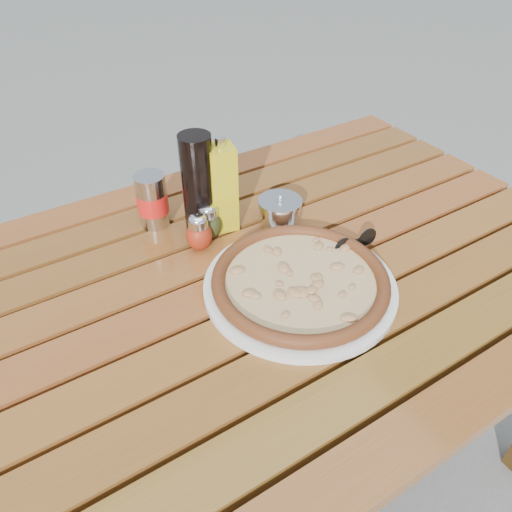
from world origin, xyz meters
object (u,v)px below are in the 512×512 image
table (261,301)px  olive_oil_cruet (222,188)px  pizza (300,280)px  plate (300,286)px  soda_can (152,201)px  dark_bottle (198,185)px  oregano_shaker (209,222)px  parmesan_tin (280,211)px  sunglasses (354,243)px  pepper_shaker (199,232)px

table → olive_oil_cruet: size_ratio=6.67×
table → pizza: 0.13m
plate → soda_can: soda_can is taller
plate → dark_bottle: bearing=103.8°
pizza → oregano_shaker: 0.25m
table → parmesan_tin: bearing=44.2°
parmesan_tin → oregano_shaker: bearing=166.0°
dark_bottle → table: bearing=-81.2°
soda_can → olive_oil_cruet: size_ratio=0.57×
table → olive_oil_cruet: olive_oil_cruet is taller
dark_bottle → parmesan_tin: 0.19m
parmesan_tin → pizza: bearing=-114.3°
pizza → olive_oil_cruet: (-0.02, 0.25, 0.07)m
plate → oregano_shaker: bearing=105.2°
table → sunglasses: 0.23m
pepper_shaker → parmesan_tin: bearing=-4.6°
pepper_shaker → oregano_shaker: 0.04m
table → oregano_shaker: (-0.03, 0.16, 0.11)m
pepper_shaker → sunglasses: (0.27, -0.17, -0.02)m
dark_bottle → parmesan_tin: dark_bottle is taller
pizza → dark_bottle: dark_bottle is taller
parmesan_tin → plate: bearing=-114.3°
pepper_shaker → soda_can: size_ratio=0.68×
parmesan_tin → table: bearing=-135.8°
pizza → soda_can: 0.37m
oregano_shaker → soda_can: (-0.08, 0.11, 0.02)m
plate → parmesan_tin: parmesan_tin is taller
pizza → olive_oil_cruet: 0.27m
oregano_shaker → dark_bottle: dark_bottle is taller
plate → dark_bottle: size_ratio=1.64×
table → soda_can: 0.32m
pepper_shaker → olive_oil_cruet: (0.08, 0.04, 0.06)m
plate → sunglasses: (0.17, 0.04, 0.01)m
plate → table: bearing=115.4°
pizza → dark_bottle: size_ratio=1.56×
olive_oil_cruet → parmesan_tin: (0.11, -0.06, -0.07)m
table → pepper_shaker: 0.19m
plate → pepper_shaker: size_ratio=4.39×
pizza → pepper_shaker: size_ratio=4.19×
dark_bottle → olive_oil_cruet: dark_bottle is taller
parmesan_tin → sunglasses: bearing=-64.3°
soda_can → oregano_shaker: bearing=-53.9°
olive_oil_cruet → soda_can: bearing=144.0°
table → dark_bottle: dark_bottle is taller
olive_oil_cruet → plate: bearing=-85.6°
pepper_shaker → olive_oil_cruet: 0.11m
plate → soda_can: (-0.14, 0.34, 0.05)m
oregano_shaker → table: bearing=-80.1°
plate → pizza: pizza is taller
olive_oil_cruet → pepper_shaker: bearing=-153.0°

